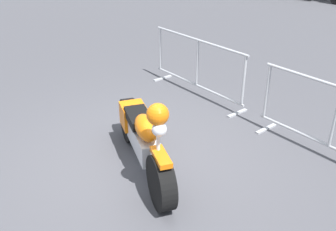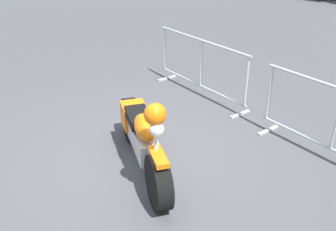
# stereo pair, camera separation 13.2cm
# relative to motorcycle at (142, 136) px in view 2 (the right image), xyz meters

# --- Properties ---
(ground_plane) EXTENTS (120.00, 120.00, 0.00)m
(ground_plane) POSITION_rel_motorcycle_xyz_m (-0.20, 0.06, -0.47)
(ground_plane) COLOR #424247
(motorcycle) EXTENTS (2.13, 0.90, 1.24)m
(motorcycle) POSITION_rel_motorcycle_xyz_m (0.00, 0.00, 0.00)
(motorcycle) COLOR black
(motorcycle) RESTS_ON ground
(crowd_barrier_near) EXTENTS (2.29, 0.48, 1.07)m
(crowd_barrier_near) POSITION_rel_motorcycle_xyz_m (-1.35, 2.11, 0.08)
(crowd_barrier_near) COLOR #9EA0A5
(crowd_barrier_near) RESTS_ON ground
(crowd_barrier_far) EXTENTS (2.29, 0.48, 1.07)m
(crowd_barrier_far) POSITION_rel_motorcycle_xyz_m (1.35, 2.11, 0.08)
(crowd_barrier_far) COLOR #9EA0A5
(crowd_barrier_far) RESTS_ON ground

